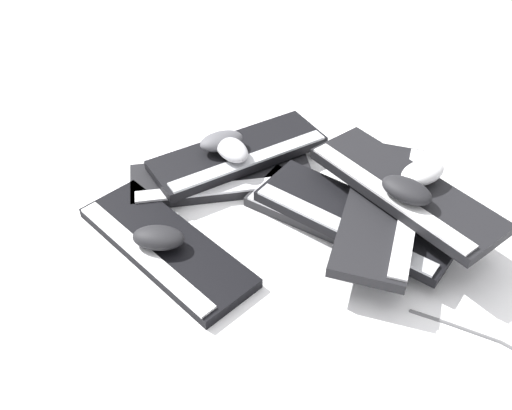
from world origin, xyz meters
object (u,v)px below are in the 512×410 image
object	(u,v)px
keyboard_4	(383,207)
mouse_0	(423,172)
keyboard_1	(343,218)
mouse_3	(406,190)
keyboard_2	(222,179)
keyboard_6	(404,189)
mouse_2	(232,149)
mouse_4	(159,238)
keyboard_5	(239,153)
keyboard_0	(164,246)
keyboard_3	(354,218)
mouse_1	(221,141)

from	to	relation	value
keyboard_4	mouse_0	world-z (taller)	mouse_0
keyboard_1	mouse_0	bearing A→B (deg)	141.25
keyboard_1	mouse_3	bearing A→B (deg)	114.11
keyboard_2	keyboard_6	distance (m)	0.44
mouse_2	mouse_4	distance (m)	0.31
mouse_3	mouse_4	bearing A→B (deg)	-133.99
keyboard_2	mouse_0	size ratio (longest dim) A/B	4.12
keyboard_2	mouse_2	size ratio (longest dim) A/B	4.12
keyboard_6	mouse_0	distance (m)	0.05
mouse_2	mouse_3	bearing A→B (deg)	-153.37
keyboard_1	keyboard_4	size ratio (longest dim) A/B	1.02
keyboard_5	mouse_2	xyz separation A→B (m)	(0.03, 0.01, 0.04)
mouse_3	keyboard_0	bearing A→B (deg)	-135.00
keyboard_4	mouse_4	bearing A→B (deg)	-33.21
keyboard_1	mouse_3	world-z (taller)	mouse_3
keyboard_4	keyboard_5	bearing A→B (deg)	-77.95
keyboard_4	mouse_2	distance (m)	0.39
keyboard_0	mouse_4	bearing A→B (deg)	13.16
keyboard_3	mouse_1	bearing A→B (deg)	-79.94
keyboard_4	keyboard_0	bearing A→B (deg)	-34.25
mouse_4	mouse_3	bearing A→B (deg)	-167.83
mouse_0	keyboard_0	bearing A→B (deg)	155.96
keyboard_5	mouse_2	world-z (taller)	mouse_2
mouse_2	keyboard_4	bearing A→B (deg)	-153.20
keyboard_2	mouse_4	size ratio (longest dim) A/B	4.12
keyboard_2	keyboard_5	distance (m)	0.08
keyboard_2	keyboard_4	xyz separation A→B (m)	(-0.15, 0.36, 0.06)
mouse_2	mouse_4	world-z (taller)	mouse_2
keyboard_4	keyboard_6	world-z (taller)	keyboard_6
keyboard_1	keyboard_4	bearing A→B (deg)	118.30
keyboard_4	keyboard_5	world-z (taller)	keyboard_4
keyboard_4	mouse_2	world-z (taller)	mouse_2
keyboard_1	keyboard_3	world-z (taller)	keyboard_3
keyboard_0	keyboard_2	world-z (taller)	same
keyboard_2	mouse_2	distance (m)	0.08
mouse_0	keyboard_5	bearing A→B (deg)	119.55
mouse_3	keyboard_3	bearing A→B (deg)	-151.51
keyboard_5	mouse_3	xyz separation A→B (m)	(-0.09, 0.42, 0.10)
mouse_0	mouse_1	distance (m)	0.48
keyboard_6	mouse_4	distance (m)	0.53
mouse_1	mouse_2	world-z (taller)	same
keyboard_1	keyboard_0	bearing A→B (deg)	-28.77
keyboard_5	keyboard_1	bearing A→B (deg)	97.79
mouse_0	mouse_2	world-z (taller)	mouse_0
keyboard_5	keyboard_4	bearing A→B (deg)	102.05
keyboard_0	mouse_3	distance (m)	0.52
keyboard_4	keyboard_3	bearing A→B (deg)	-39.74
keyboard_3	mouse_0	xyz separation A→B (m)	(-0.13, 0.06, 0.10)
keyboard_6	mouse_3	distance (m)	0.06
keyboard_1	mouse_1	xyz separation A→B (m)	(0.07, -0.34, 0.07)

